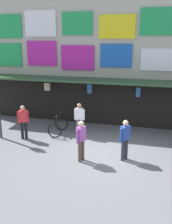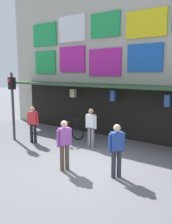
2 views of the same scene
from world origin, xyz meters
name	(u,v)px [view 2 (image 2 of 2)]	position (x,y,z in m)	size (l,w,h in m)	color
ground_plane	(92,168)	(0.00, 0.00, 0.00)	(80.00, 80.00, 0.00)	slate
shopfront	(150,56)	(0.00, 4.57, 3.96)	(18.00, 2.60, 8.00)	#B2AD9E
traffic_light_near	(12,95)	(-5.07, 0.60, 2.14)	(0.29, 0.33, 3.20)	#38383D
bicycle_parked	(70,134)	(-2.56, 1.85, 0.39)	(0.79, 1.20, 1.05)	black
pedestrian_in_purple	(91,126)	(-1.42, 1.90, 0.95)	(0.53, 0.26, 1.68)	gray
pedestrian_in_black	(33,123)	(-3.90, 0.80, 0.95)	(0.49, 0.35, 1.68)	black
pedestrian_in_green	(117,148)	(1.07, -0.18, 0.95)	(0.40, 0.43, 1.68)	#2D2D38
pedestrian_in_yellow	(64,143)	(-0.58, -0.72, 0.95)	(0.35, 0.49, 1.68)	brown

